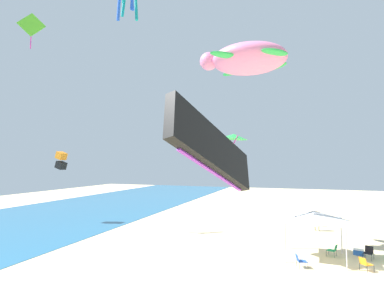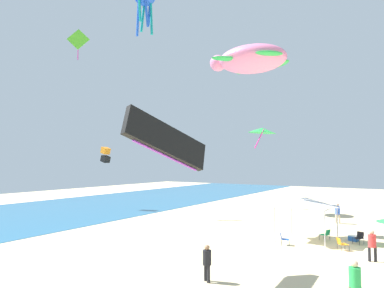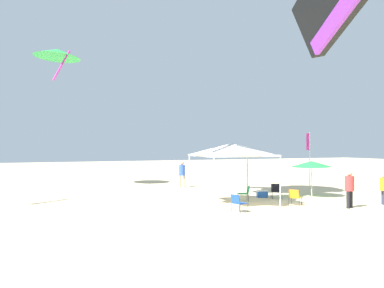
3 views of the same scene
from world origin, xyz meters
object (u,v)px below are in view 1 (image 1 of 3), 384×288
Objects in this scene: folding_chair_near_cooler at (333,250)px; kite_delta_green at (234,137)px; kite_parafoil_black at (214,150)px; folding_chair_left_of_tent at (369,252)px; kite_turtle_pink at (247,60)px; folding_chair_right_of_tent at (365,263)px; kite_box_orange at (61,160)px; person_watching_sky at (316,219)px; folding_chair_facing_ocean at (300,260)px; canopy_tent at (314,216)px; kite_diamond_lime at (31,26)px; cooler_box at (359,252)px.

kite_delta_green is (10.48, 8.87, 8.97)m from folding_chair_near_cooler.
kite_delta_green is 23.67m from kite_parafoil_black.
kite_turtle_pink is (-0.55, 7.81, 13.89)m from folding_chair_left_of_tent.
folding_chair_right_of_tent is 0.40× the size of kite_box_orange.
person_watching_sky reaches higher than folding_chair_left_of_tent.
folding_chair_facing_ocean is 0.15× the size of kite_parafoil_black.
folding_chair_right_of_tent is (-1.66, -2.63, -2.32)m from canopy_tent.
folding_chair_left_of_tent is at bearing -140.44° from kite_delta_green.
folding_chair_left_of_tent is (2.63, -0.74, 0.00)m from folding_chair_right_of_tent.
kite_box_orange is (2.73, 28.66, 6.23)m from folding_chair_left_of_tent.
kite_diamond_lime reaches higher than kite_parafoil_black.
kite_parafoil_black is at bearing 146.87° from folding_chair_facing_ocean.
kite_diamond_lime is at bearing -137.65° from person_watching_sky.
kite_box_orange reaches higher than cooler_box.
folding_chair_near_cooler is 16.40m from kite_delta_green.
folding_chair_near_cooler is at bearing 179.86° from kite_turtle_pink.
folding_chair_near_cooler is 2.18m from folding_chair_left_of_tent.
person_watching_sky is (7.94, 0.51, 0.63)m from folding_chair_near_cooler.
kite_box_orange is at bearing 105.54° from kite_delta_green.
kite_turtle_pink is at bearing 35.35° from folding_chair_right_of_tent.
kite_turtle_pink is at bearing -170.90° from kite_delta_green.
kite_box_orange is 0.38× the size of kite_parafoil_black.
folding_chair_left_of_tent is 17.54m from kite_delta_green.
canopy_tent is 5.20× the size of cooler_box.
cooler_box is (0.94, -1.70, -0.27)m from folding_chair_near_cooler.
kite_parafoil_black is at bearing 162.39° from canopy_tent.
kite_parafoil_black is at bearing 89.63° from kite_turtle_pink.
kite_parafoil_black is (-13.66, 6.70, 6.60)m from cooler_box.
folding_chair_left_of_tent is at bearing -13.20° from kite_parafoil_black.
folding_chair_facing_ocean and folding_chair_right_of_tent have the same top height.
kite_delta_green is (2.54, 8.36, 8.35)m from person_watching_sky.
kite_box_orange is at bearing -160.36° from folding_chair_left_of_tent.
canopy_tent is at bearing -153.19° from kite_delta_green.
kite_diamond_lime reaches higher than folding_chair_left_of_tent.
folding_chair_left_of_tent is at bearing -146.52° from cooler_box.
cooler_box is at bearing -139.63° from kite_delta_green.
kite_box_orange reaches higher than canopy_tent.
cooler_box is 0.14× the size of kite_parafoil_black.
kite_delta_green is 12.29m from kite_turtle_pink.
cooler_box is 16.00m from kite_turtle_pink.
folding_chair_facing_ocean is 31.16m from kite_diamond_lime.
kite_turtle_pink is at bearing 84.52° from canopy_tent.
folding_chair_left_of_tent is at bearing -48.32° from person_watching_sky.
canopy_tent is at bearing -93.68° from kite_box_orange.
kite_box_orange reaches higher than folding_chair_facing_ocean.
folding_chair_left_of_tent is at bearing -70.11° from folding_chair_facing_ocean.
folding_chair_left_of_tent is at bearing 134.79° from kite_diamond_lime.
folding_chair_facing_ocean is 25.80m from kite_box_orange.
kite_box_orange is 19.35m from kite_delta_green.
kite_box_orange is (3.70, 25.30, 3.91)m from canopy_tent.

